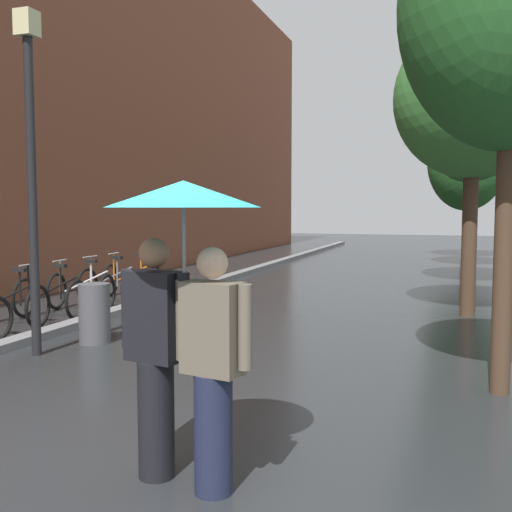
# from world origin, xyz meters

# --- Properties ---
(ground_plane) EXTENTS (80.00, 80.00, 0.00)m
(ground_plane) POSITION_xyz_m (0.00, 0.00, 0.00)
(ground_plane) COLOR #26282B
(kerb_strip) EXTENTS (0.30, 36.00, 0.12)m
(kerb_strip) POSITION_xyz_m (-3.20, 10.00, 0.06)
(kerb_strip) COLOR slate
(kerb_strip) RESTS_ON ground
(street_tree_0) EXTENTS (2.23, 2.23, 5.37)m
(street_tree_0) POSITION_xyz_m (3.02, 2.93, 3.90)
(street_tree_0) COLOR #473323
(street_tree_0) RESTS_ON ground
(street_tree_1) EXTENTS (2.72, 2.72, 5.20)m
(street_tree_1) POSITION_xyz_m (2.78, 7.53, 3.80)
(street_tree_1) COLOR #473323
(street_tree_1) RESTS_ON ground
(street_tree_2) EXTENTS (2.80, 2.80, 5.84)m
(street_tree_2) POSITION_xyz_m (2.89, 11.87, 4.19)
(street_tree_2) COLOR #473323
(street_tree_2) RESTS_ON ground
(street_tree_3) EXTENTS (2.61, 2.61, 6.06)m
(street_tree_3) POSITION_xyz_m (2.86, 16.38, 4.36)
(street_tree_3) COLOR #473323
(street_tree_3) RESTS_ON ground
(street_tree_4) EXTENTS (2.94, 2.94, 5.61)m
(street_tree_4) POSITION_xyz_m (2.89, 20.73, 3.70)
(street_tree_4) COLOR #473323
(street_tree_4) RESTS_ON ground
(parked_bicycle_1) EXTENTS (1.15, 0.82, 0.96)m
(parked_bicycle_1) POSITION_xyz_m (-4.24, 4.14, 0.38)
(parked_bicycle_1) COLOR black
(parked_bicycle_1) RESTS_ON ground
(parked_bicycle_2) EXTENTS (1.12, 0.77, 0.96)m
(parked_bicycle_2) POSITION_xyz_m (-4.06, 4.94, 0.38)
(parked_bicycle_2) COLOR black
(parked_bicycle_2) RESTS_ON ground
(parked_bicycle_3) EXTENTS (1.16, 0.83, 0.96)m
(parked_bicycle_3) POSITION_xyz_m (-4.06, 5.83, 0.38)
(parked_bicycle_3) COLOR black
(parked_bicycle_3) RESTS_ON ground
(parked_bicycle_4) EXTENTS (1.10, 0.72, 0.96)m
(parked_bicycle_4) POSITION_xyz_m (-4.02, 6.71, 0.38)
(parked_bicycle_4) COLOR black
(parked_bicycle_4) RESTS_ON ground
(parked_bicycle_5) EXTENTS (1.14, 0.80, 0.96)m
(parked_bicycle_5) POSITION_xyz_m (-4.04, 7.66, 0.38)
(parked_bicycle_5) COLOR black
(parked_bicycle_5) RESTS_ON ground
(couple_under_umbrella) EXTENTS (1.06, 1.05, 2.10)m
(couple_under_umbrella) POSITION_xyz_m (0.80, 0.05, 1.36)
(couple_under_umbrella) COLOR black
(couple_under_umbrella) RESTS_ON ground
(street_lamp_post) EXTENTS (0.24, 0.24, 4.37)m
(street_lamp_post) POSITION_xyz_m (-2.60, 2.74, 2.55)
(street_lamp_post) COLOR black
(street_lamp_post) RESTS_ON ground
(litter_bin) EXTENTS (0.44, 0.44, 0.85)m
(litter_bin) POSITION_xyz_m (-2.28, 3.59, 0.42)
(litter_bin) COLOR #4C4C51
(litter_bin) RESTS_ON ground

